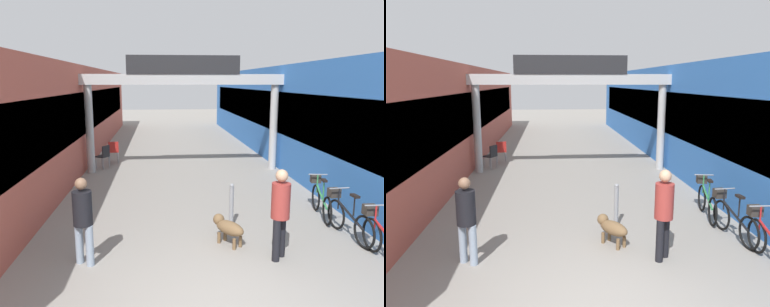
# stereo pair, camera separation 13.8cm
# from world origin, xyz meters

# --- Properties ---
(storefront_left) EXTENTS (3.00, 26.00, 3.83)m
(storefront_left) POSITION_xyz_m (-5.09, 11.00, 1.92)
(storefront_left) COLOR #B25142
(storefront_left) RESTS_ON ground_plane
(storefront_right) EXTENTS (3.00, 26.00, 3.83)m
(storefront_right) POSITION_xyz_m (5.09, 11.00, 1.92)
(storefront_right) COLOR blue
(storefront_right) RESTS_ON ground_plane
(arcade_sign_gateway) EXTENTS (7.40, 0.47, 4.15)m
(arcade_sign_gateway) POSITION_xyz_m (0.00, 8.88, 2.94)
(arcade_sign_gateway) COLOR #B2B2B2
(arcade_sign_gateway) RESTS_ON ground_plane
(pedestrian_with_dog) EXTENTS (0.48, 0.48, 1.70)m
(pedestrian_with_dog) POSITION_xyz_m (1.28, 1.74, 0.98)
(pedestrian_with_dog) COLOR black
(pedestrian_with_dog) RESTS_ON ground_plane
(pedestrian_companion) EXTENTS (0.47, 0.47, 1.61)m
(pedestrian_companion) POSITION_xyz_m (-2.27, 1.84, 0.91)
(pedestrian_companion) COLOR #8C9EB2
(pedestrian_companion) RESTS_ON ground_plane
(dog_on_leash) EXTENTS (0.68, 0.78, 0.57)m
(dog_on_leash) POSITION_xyz_m (0.45, 2.45, 0.36)
(dog_on_leash) COLOR brown
(dog_on_leash) RESTS_ON ground_plane
(bicycle_red_nearest) EXTENTS (0.46, 1.69, 0.98)m
(bicycle_red_nearest) POSITION_xyz_m (3.16, 1.47, 0.44)
(bicycle_red_nearest) COLOR black
(bicycle_red_nearest) RESTS_ON ground_plane
(bicycle_black_second) EXTENTS (0.46, 1.69, 0.98)m
(bicycle_black_second) POSITION_xyz_m (3.04, 2.64, 0.44)
(bicycle_black_second) COLOR black
(bicycle_black_second) RESTS_ON ground_plane
(bicycle_green_third) EXTENTS (0.46, 1.68, 0.98)m
(bicycle_green_third) POSITION_xyz_m (3.01, 3.87, 0.44)
(bicycle_green_third) COLOR black
(bicycle_green_third) RESTS_ON ground_plane
(bollard_post_metal) EXTENTS (0.10, 0.10, 1.01)m
(bollard_post_metal) POSITION_xyz_m (0.70, 3.38, 0.51)
(bollard_post_metal) COLOR gray
(bollard_post_metal) RESTS_ON ground_plane
(cafe_chair_black_nearer) EXTENTS (0.55, 0.55, 0.89)m
(cafe_chair_black_nearer) POSITION_xyz_m (-2.97, 9.47, 0.54)
(cafe_chair_black_nearer) COLOR gray
(cafe_chair_black_nearer) RESTS_ON ground_plane
(cafe_chair_red_farther) EXTENTS (0.46, 0.46, 0.89)m
(cafe_chair_red_farther) POSITION_xyz_m (-2.73, 10.43, 0.54)
(cafe_chair_red_farther) COLOR gray
(cafe_chair_red_farther) RESTS_ON ground_plane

